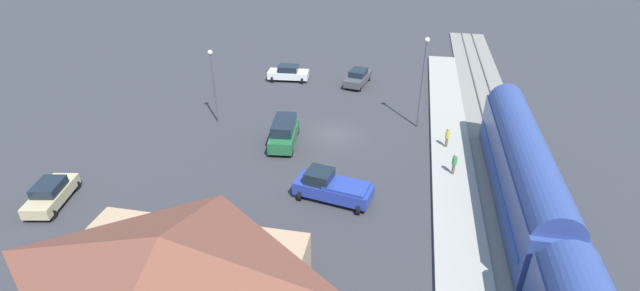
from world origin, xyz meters
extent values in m
plane|color=#38383D|center=(0.00, 0.00, 0.00)|extent=(200.00, 200.00, 0.00)
cube|color=gray|center=(-14.00, 0.00, 0.09)|extent=(4.80, 70.00, 0.18)
cube|color=#59544C|center=(-14.72, 0.00, 0.24)|extent=(0.10, 70.00, 0.12)
cube|color=#59544C|center=(-13.28, 0.00, 0.24)|extent=(0.10, 70.00, 0.12)
cube|color=#A8A399|center=(-10.00, 0.00, 0.15)|extent=(3.20, 46.00, 0.30)
cube|color=#33478C|center=(-14.00, 7.16, 2.15)|extent=(2.90, 18.49, 3.70)
cube|color=#19389E|center=(-12.54, 7.16, 1.85)|extent=(0.04, 17.01, 0.36)
cylinder|color=#33478C|center=(-14.00, 7.16, 3.90)|extent=(2.75, 17.75, 2.76)
pyramid|color=brown|center=(4.00, 22.00, 5.01)|extent=(12.29, 9.18, 2.35)
cube|color=#4C3323|center=(4.00, 17.78, 1.05)|extent=(1.10, 0.08, 2.10)
cylinder|color=brown|center=(-9.91, 4.97, 0.72)|extent=(0.22, 0.22, 0.85)
cylinder|color=green|center=(-9.91, 4.97, 1.46)|extent=(0.36, 0.36, 0.62)
sphere|color=tan|center=(-9.91, 4.97, 1.89)|extent=(0.24, 0.24, 0.24)
cylinder|color=brown|center=(-9.58, 0.82, 0.72)|extent=(0.22, 0.22, 0.85)
cylinder|color=yellow|center=(-9.58, 0.82, 1.46)|extent=(0.36, 0.36, 0.62)
sphere|color=tan|center=(-9.58, 0.82, 1.89)|extent=(0.24, 0.24, 0.24)
cube|color=white|center=(7.30, -12.00, 0.72)|extent=(4.64, 2.22, 0.76)
cube|color=#19232D|center=(7.30, -12.00, 1.42)|extent=(2.29, 1.80, 0.64)
cylinder|color=black|center=(8.93, -11.05, 0.34)|extent=(0.22, 0.68, 0.68)
cylinder|color=black|center=(9.07, -12.65, 0.34)|extent=(0.22, 0.68, 0.68)
cylinder|color=black|center=(5.54, -11.35, 0.34)|extent=(0.22, 0.68, 0.68)
cylinder|color=black|center=(5.68, -12.94, 0.34)|extent=(0.22, 0.68, 0.68)
cube|color=#236638|center=(3.90, 2.52, 0.84)|extent=(2.48, 5.08, 1.00)
cube|color=#19232D|center=(3.91, 2.37, 1.78)|extent=(2.09, 3.60, 0.88)
cylinder|color=black|center=(2.84, 4.32, 0.34)|extent=(0.22, 0.68, 0.68)
cylinder|color=black|center=(4.55, 4.50, 0.34)|extent=(0.22, 0.68, 0.68)
cylinder|color=black|center=(3.25, 0.54, 0.34)|extent=(0.22, 0.68, 0.68)
cylinder|color=black|center=(4.96, 0.73, 0.34)|extent=(0.22, 0.68, 0.68)
cube|color=#47494F|center=(-0.59, -12.20, 0.72)|extent=(2.67, 4.77, 0.76)
cube|color=#19232D|center=(-0.59, -12.20, 1.42)|extent=(2.01, 2.43, 0.64)
cylinder|color=black|center=(-1.04, -10.37, 0.34)|extent=(0.22, 0.68, 0.68)
cylinder|color=black|center=(0.53, -10.68, 0.34)|extent=(0.22, 0.68, 0.68)
cylinder|color=black|center=(-1.70, -13.71, 0.34)|extent=(0.22, 0.68, 0.68)
cylinder|color=black|center=(-0.13, -14.02, 0.34)|extent=(0.22, 0.68, 0.68)
cube|color=#283D9E|center=(-1.52, 9.55, 0.84)|extent=(5.67, 2.93, 0.92)
cube|color=#19232D|center=(-0.52, 9.36, 1.72)|extent=(2.02, 2.02, 0.84)
cylinder|color=black|center=(0.75, 9.99, 0.38)|extent=(0.22, 0.76, 0.76)
cylinder|color=black|center=(0.43, 8.30, 0.38)|extent=(0.22, 0.76, 0.76)
cylinder|color=black|center=(-3.48, 10.80, 0.38)|extent=(0.22, 0.76, 0.76)
cylinder|color=black|center=(-3.80, 9.11, 0.38)|extent=(0.22, 0.76, 0.76)
cube|color=#283D9E|center=(-2.45, 9.73, 1.40)|extent=(3.26, 2.38, 0.20)
cube|color=#C6B284|center=(17.39, 13.81, 0.72)|extent=(2.65, 4.76, 0.76)
cube|color=#19232D|center=(17.39, 13.81, 1.42)|extent=(1.99, 2.42, 0.64)
cylinder|color=black|center=(18.49, 12.29, 0.34)|extent=(0.22, 0.68, 0.68)
cylinder|color=black|center=(16.92, 11.99, 0.34)|extent=(0.22, 0.68, 0.68)
cylinder|color=black|center=(17.86, 15.63, 0.34)|extent=(0.22, 0.68, 0.68)
cylinder|color=black|center=(16.29, 15.33, 0.34)|extent=(0.22, 0.68, 0.68)
cylinder|color=#515156|center=(-7.20, -3.05, 3.96)|extent=(0.16, 0.16, 7.93)
sphere|color=#EAE5C6|center=(-7.20, -3.05, 8.11)|extent=(0.44, 0.44, 0.44)
cylinder|color=#515156|center=(11.04, -0.37, 3.28)|extent=(0.16, 0.16, 6.56)
sphere|color=#EAE5C6|center=(11.04, -0.37, 6.74)|extent=(0.44, 0.44, 0.44)
camera|label=1|loc=(-5.72, 35.53, 19.23)|focal=25.80mm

